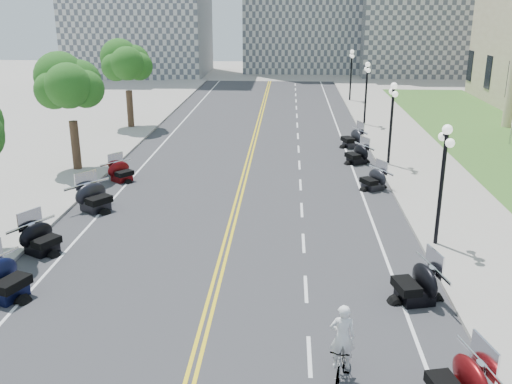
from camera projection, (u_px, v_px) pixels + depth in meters
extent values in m
plane|color=gray|center=(215.00, 287.00, 20.16)|extent=(160.00, 160.00, 0.00)
cube|color=#333335|center=(239.00, 195.00, 29.62)|extent=(16.00, 90.00, 0.01)
cube|color=yellow|center=(237.00, 195.00, 29.63)|extent=(0.12, 90.00, 0.00)
cube|color=yellow|center=(242.00, 195.00, 29.61)|extent=(0.12, 90.00, 0.00)
cube|color=white|center=(363.00, 198.00, 29.27)|extent=(0.12, 90.00, 0.00)
cube|color=white|center=(118.00, 193.00, 29.97)|extent=(0.12, 90.00, 0.00)
cube|color=white|center=(309.00, 356.00, 16.19)|extent=(0.12, 2.00, 0.00)
cube|color=white|center=(306.00, 289.00, 19.98)|extent=(0.12, 2.00, 0.00)
cube|color=white|center=(303.00, 243.00, 23.76)|extent=(0.12, 2.00, 0.00)
cube|color=white|center=(302.00, 210.00, 27.55)|extent=(0.12, 2.00, 0.00)
cube|color=white|center=(300.00, 185.00, 31.34)|extent=(0.12, 2.00, 0.00)
cube|color=white|center=(299.00, 165.00, 35.12)|extent=(0.12, 2.00, 0.00)
cube|color=white|center=(299.00, 149.00, 38.91)|extent=(0.12, 2.00, 0.00)
cube|color=white|center=(298.00, 136.00, 42.70)|extent=(0.12, 2.00, 0.00)
cube|color=white|center=(297.00, 125.00, 46.48)|extent=(0.12, 2.00, 0.00)
cube|color=white|center=(297.00, 116.00, 50.27)|extent=(0.12, 2.00, 0.00)
cube|color=white|center=(296.00, 108.00, 54.06)|extent=(0.12, 2.00, 0.00)
cube|color=white|center=(296.00, 101.00, 57.84)|extent=(0.12, 2.00, 0.00)
cube|color=white|center=(296.00, 95.00, 61.63)|extent=(0.12, 2.00, 0.00)
cube|color=white|center=(295.00, 89.00, 65.42)|extent=(0.12, 2.00, 0.00)
cube|color=white|center=(295.00, 85.00, 69.21)|extent=(0.12, 2.00, 0.00)
cube|color=#9E9991|center=(445.00, 198.00, 29.02)|extent=(5.00, 90.00, 0.15)
cube|color=#9E9991|center=(42.00, 190.00, 30.18)|extent=(5.00, 90.00, 0.15)
imported|color=#A51414|center=(341.00, 361.00, 15.08)|extent=(0.89, 1.86, 1.08)
imported|color=white|center=(344.00, 312.00, 14.62)|extent=(0.68, 0.44, 1.86)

